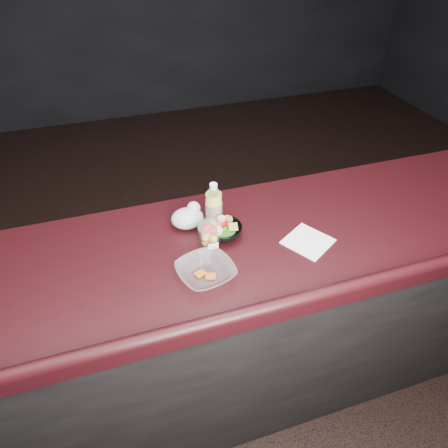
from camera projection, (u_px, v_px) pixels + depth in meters
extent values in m
plane|color=black|center=(246.00, 437.00, 1.96)|extent=(8.00, 8.00, 0.00)
cube|color=black|center=(227.00, 327.00, 1.87)|extent=(4.00, 0.65, 0.98)
cube|color=black|center=(228.00, 247.00, 1.55)|extent=(4.06, 0.71, 0.04)
cylinder|color=yellow|center=(214.00, 210.00, 1.58)|extent=(0.06, 0.06, 0.15)
cylinder|color=white|center=(214.00, 210.00, 1.58)|extent=(0.07, 0.07, 0.15)
cone|color=white|center=(214.00, 191.00, 1.52)|extent=(0.06, 0.06, 0.03)
cylinder|color=white|center=(213.00, 186.00, 1.51)|extent=(0.03, 0.03, 0.02)
cylinder|color=#072D99|center=(214.00, 210.00, 1.58)|extent=(0.07, 0.07, 0.07)
ellipsoid|color=white|center=(210.00, 226.00, 1.46)|extent=(0.09, 0.09, 0.05)
ellipsoid|color=#2F750D|center=(219.00, 227.00, 1.57)|extent=(0.07, 0.07, 0.06)
cylinder|color=black|center=(219.00, 219.00, 1.55)|extent=(0.01, 0.01, 0.01)
ellipsoid|color=silver|center=(187.00, 218.00, 1.60)|extent=(0.13, 0.11, 0.08)
sphere|color=silver|center=(194.00, 208.00, 1.60)|extent=(0.06, 0.06, 0.06)
imported|color=black|center=(223.00, 231.00, 1.56)|extent=(0.17, 0.17, 0.05)
cylinder|color=#0F470C|center=(223.00, 229.00, 1.56)|extent=(0.10, 0.10, 0.01)
ellipsoid|color=#A2060C|center=(221.00, 223.00, 1.55)|extent=(0.05, 0.05, 0.04)
cylinder|color=beige|center=(221.00, 219.00, 1.54)|extent=(0.03, 0.03, 0.01)
ellipsoid|color=white|center=(218.00, 231.00, 1.52)|extent=(0.03, 0.03, 0.04)
imported|color=silver|center=(206.00, 272.00, 1.39)|extent=(0.24, 0.24, 0.05)
cube|color=#990F0C|center=(200.00, 274.00, 1.40)|extent=(0.04, 0.04, 0.01)
cube|color=#990F0C|center=(211.00, 276.00, 1.39)|extent=(0.04, 0.04, 0.01)
cube|color=white|center=(308.00, 241.00, 1.55)|extent=(0.22, 0.22, 0.00)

